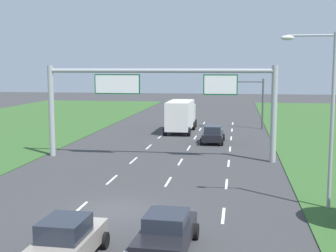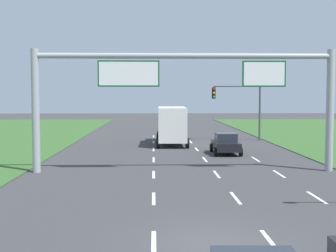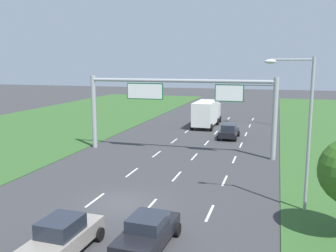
{
  "view_description": "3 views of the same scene",
  "coord_description": "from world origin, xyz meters",
  "px_view_note": "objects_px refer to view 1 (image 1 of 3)",
  "views": [
    {
      "loc": [
        5.82,
        -21.24,
        6.89
      ],
      "look_at": [
        0.73,
        12.77,
        2.53
      ],
      "focal_mm": 50.0,
      "sensor_mm": 36.0,
      "label": 1
    },
    {
      "loc": [
        -1.75,
        -13.62,
        4.38
      ],
      "look_at": [
        -0.93,
        12.78,
        2.64
      ],
      "focal_mm": 50.0,
      "sensor_mm": 36.0,
      "label": 2
    },
    {
      "loc": [
        8.52,
        -19.39,
        8.19
      ],
      "look_at": [
        -0.05,
        9.89,
        3.01
      ],
      "focal_mm": 40.0,
      "sensor_mm": 36.0,
      "label": 3
    }
  ],
  "objects_px": {
    "car_near_red": "(213,134)",
    "box_truck": "(181,115)",
    "car_lead_silver": "(166,233)",
    "sign_gantry": "(159,94)",
    "car_mid_lane": "(65,243)",
    "traffic_light_mast": "(245,94)",
    "street_lamp": "(324,105)"
  },
  "relations": [
    {
      "from": "car_near_red",
      "to": "box_truck",
      "type": "distance_m",
      "value": 8.05
    },
    {
      "from": "car_lead_silver",
      "to": "sign_gantry",
      "type": "relative_size",
      "value": 0.25
    },
    {
      "from": "car_near_red",
      "to": "car_lead_silver",
      "type": "height_order",
      "value": "car_near_red"
    },
    {
      "from": "car_mid_lane",
      "to": "traffic_light_mast",
      "type": "height_order",
      "value": "traffic_light_mast"
    },
    {
      "from": "street_lamp",
      "to": "sign_gantry",
      "type": "bearing_deg",
      "value": 131.51
    },
    {
      "from": "car_lead_silver",
      "to": "box_truck",
      "type": "height_order",
      "value": "box_truck"
    },
    {
      "from": "car_lead_silver",
      "to": "street_lamp",
      "type": "distance_m",
      "value": 10.22
    },
    {
      "from": "car_lead_silver",
      "to": "box_truck",
      "type": "relative_size",
      "value": 0.52
    },
    {
      "from": "car_lead_silver",
      "to": "car_mid_lane",
      "type": "bearing_deg",
      "value": -151.31
    },
    {
      "from": "car_near_red",
      "to": "traffic_light_mast",
      "type": "distance_m",
      "value": 11.25
    },
    {
      "from": "sign_gantry",
      "to": "traffic_light_mast",
      "type": "relative_size",
      "value": 3.08
    },
    {
      "from": "car_lead_silver",
      "to": "car_near_red",
      "type": "bearing_deg",
      "value": 91.61
    },
    {
      "from": "sign_gantry",
      "to": "street_lamp",
      "type": "xyz_separation_m",
      "value": [
        9.89,
        -11.17,
        0.19
      ]
    },
    {
      "from": "car_near_red",
      "to": "car_mid_lane",
      "type": "xyz_separation_m",
      "value": [
        -3.68,
        -27.31,
        0.02
      ]
    },
    {
      "from": "car_near_red",
      "to": "car_mid_lane",
      "type": "relative_size",
      "value": 0.87
    },
    {
      "from": "street_lamp",
      "to": "car_mid_lane",
      "type": "bearing_deg",
      "value": -140.81
    },
    {
      "from": "car_lead_silver",
      "to": "sign_gantry",
      "type": "xyz_separation_m",
      "value": [
        -3.26,
        17.64,
        4.13
      ]
    },
    {
      "from": "car_lead_silver",
      "to": "car_mid_lane",
      "type": "distance_m",
      "value": 3.69
    },
    {
      "from": "car_near_red",
      "to": "street_lamp",
      "type": "xyz_separation_m",
      "value": [
        6.26,
        -19.21,
        4.28
      ]
    },
    {
      "from": "traffic_light_mast",
      "to": "street_lamp",
      "type": "height_order",
      "value": "street_lamp"
    },
    {
      "from": "box_truck",
      "to": "traffic_light_mast",
      "type": "bearing_deg",
      "value": 26.98
    },
    {
      "from": "street_lamp",
      "to": "traffic_light_mast",
      "type": "bearing_deg",
      "value": 96.31
    },
    {
      "from": "box_truck",
      "to": "traffic_light_mast",
      "type": "xyz_separation_m",
      "value": [
        6.76,
        3.36,
        2.08
      ]
    },
    {
      "from": "car_lead_silver",
      "to": "traffic_light_mast",
      "type": "height_order",
      "value": "traffic_light_mast"
    },
    {
      "from": "car_lead_silver",
      "to": "sign_gantry",
      "type": "bearing_deg",
      "value": 102.91
    },
    {
      "from": "box_truck",
      "to": "traffic_light_mast",
      "type": "distance_m",
      "value": 7.83
    },
    {
      "from": "car_near_red",
      "to": "car_lead_silver",
      "type": "relative_size",
      "value": 0.92
    },
    {
      "from": "traffic_light_mast",
      "to": "car_near_red",
      "type": "bearing_deg",
      "value": -106.04
    },
    {
      "from": "car_lead_silver",
      "to": "traffic_light_mast",
      "type": "distance_m",
      "value": 36.37
    },
    {
      "from": "sign_gantry",
      "to": "traffic_light_mast",
      "type": "xyz_separation_m",
      "value": [
        6.62,
        18.44,
        -1.02
      ]
    },
    {
      "from": "car_mid_lane",
      "to": "street_lamp",
      "type": "relative_size",
      "value": 0.53
    },
    {
      "from": "box_truck",
      "to": "sign_gantry",
      "type": "xyz_separation_m",
      "value": [
        0.15,
        -15.08,
        3.1
      ]
    }
  ]
}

